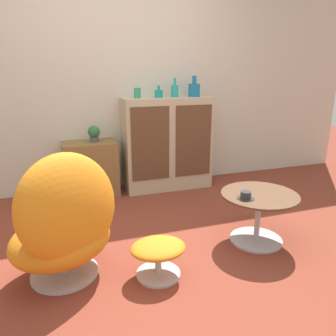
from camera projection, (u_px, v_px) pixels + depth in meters
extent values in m
plane|color=brown|center=(157.00, 251.00, 2.59)|extent=(12.00, 12.00, 0.00)
cube|color=beige|center=(114.00, 77.00, 3.70)|extent=(6.40, 0.06, 2.60)
cube|color=tan|center=(167.00, 143.00, 3.88)|extent=(1.02, 0.40, 1.07)
cube|color=brown|center=(151.00, 144.00, 3.60)|extent=(0.43, 0.01, 0.82)
cube|color=brown|center=(193.00, 141.00, 3.76)|extent=(0.43, 0.01, 0.82)
cube|color=brown|center=(91.00, 169.00, 3.69)|extent=(0.58, 0.37, 0.61)
cylinder|color=beige|center=(93.00, 178.00, 3.53)|extent=(0.18, 0.01, 0.18)
cylinder|color=#B7B7BC|center=(65.00, 273.00, 2.29)|extent=(0.46, 0.46, 0.02)
cylinder|color=#B7B7BC|center=(64.00, 266.00, 2.28)|extent=(0.06, 0.06, 0.09)
ellipsoid|color=orange|center=(62.00, 239.00, 2.22)|extent=(0.89, 0.86, 0.33)
ellipsoid|color=orange|center=(69.00, 207.00, 2.06)|extent=(0.82, 0.72, 0.74)
cylinder|color=#B7B7BC|center=(158.00, 274.00, 2.29)|extent=(0.31, 0.31, 0.02)
cylinder|color=#B7B7BC|center=(158.00, 263.00, 2.26)|extent=(0.04, 0.04, 0.15)
ellipsoid|color=orange|center=(158.00, 248.00, 2.23)|extent=(0.38, 0.33, 0.09)
cylinder|color=#B7B7BC|center=(256.00, 239.00, 2.75)|extent=(0.43, 0.43, 0.02)
cylinder|color=#B7B7BC|center=(258.00, 218.00, 2.69)|extent=(0.04, 0.04, 0.38)
cylinder|color=brown|center=(260.00, 195.00, 2.63)|extent=(0.62, 0.62, 0.02)
cylinder|color=#2D8E6B|center=(137.00, 93.00, 3.61)|extent=(0.08, 0.08, 0.11)
cylinder|color=teal|center=(159.00, 94.00, 3.69)|extent=(0.09, 0.09, 0.08)
cylinder|color=teal|center=(159.00, 88.00, 3.67)|extent=(0.03, 0.03, 0.05)
cylinder|color=teal|center=(175.00, 91.00, 3.74)|extent=(0.08, 0.08, 0.13)
cylinder|color=teal|center=(175.00, 81.00, 3.71)|extent=(0.03, 0.03, 0.08)
cylinder|color=#196699|center=(194.00, 90.00, 3.81)|extent=(0.14, 0.14, 0.15)
cylinder|color=#196699|center=(194.00, 80.00, 3.77)|extent=(0.05, 0.05, 0.09)
cylinder|color=#4C4C51|center=(94.00, 139.00, 3.61)|extent=(0.09, 0.09, 0.06)
sphere|color=#2D6638|center=(94.00, 132.00, 3.59)|extent=(0.13, 0.13, 0.13)
cylinder|color=#2D2D33|center=(245.00, 198.00, 2.53)|extent=(0.13, 0.13, 0.01)
cylinder|color=#2D2D33|center=(246.00, 195.00, 2.53)|extent=(0.08, 0.08, 0.06)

